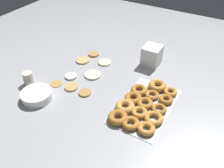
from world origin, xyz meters
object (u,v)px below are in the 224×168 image
pancake_5 (56,83)px  pancake_3 (83,60)px  pancake_6 (71,87)px  batter_bowl (37,95)px  pancake_7 (94,54)px  container_stack (152,56)px  donut_tray (143,105)px  paper_cup (28,78)px  pancake_2 (85,93)px  pancake_4 (105,62)px  pancake_1 (93,75)px  pancake_0 (71,76)px

pancake_5 → pancake_3: bearing=2.6°
pancake_6 → batter_bowl: (-0.19, 0.12, 0.02)m
pancake_7 → container_stack: 0.46m
donut_tray → paper_cup: paper_cup is taller
pancake_2 → donut_tray: (0.07, -0.37, 0.01)m
pancake_5 → pancake_7: (0.44, -0.01, 0.00)m
donut_tray → paper_cup: bearing=103.3°
donut_tray → pancake_4: bearing=56.8°
pancake_3 → pancake_5: (-0.33, -0.01, -0.00)m
pancake_1 → donut_tray: size_ratio=0.23×
pancake_7 → paper_cup: 0.56m
pancake_0 → paper_cup: bearing=135.9°
batter_bowl → pancake_3: bearing=1.1°
pancake_2 → container_stack: (0.53, -0.23, 0.07)m
paper_cup → pancake_2: bearing=-74.2°
pancake_5 → batter_bowl: size_ratio=0.42×
pancake_3 → container_stack: container_stack is taller
pancake_6 → pancake_7: 0.43m
pancake_3 → donut_tray: size_ratio=0.21×
pancake_5 → donut_tray: bearing=-81.4°
pancake_5 → container_stack: container_stack is taller
pancake_0 → paper_cup: (-0.20, 0.19, 0.04)m
pancake_5 → container_stack: (0.55, -0.45, 0.07)m
pancake_3 → pancake_5: bearing=-177.4°
paper_cup → pancake_5: bearing=-60.4°
pancake_4 → pancake_2: bearing=-168.3°
pancake_7 → container_stack: container_stack is taller
pancake_0 → pancake_6: bearing=-140.8°
pancake_2 → pancake_3: (0.31, 0.24, 0.00)m
pancake_1 → pancake_3: bearing=55.1°
pancake_2 → pancake_3: size_ratio=0.75×
pancake_0 → paper_cup: size_ratio=0.87×
pancake_5 → pancake_2: bearing=-85.2°
batter_bowl → pancake_4: bearing=-15.3°
pancake_3 → pancake_7: (0.12, -0.02, 0.00)m
pancake_0 → pancake_5: size_ratio=1.00×
pancake_3 → donut_tray: (-0.24, -0.61, 0.01)m
pancake_0 → pancake_3: pancake_0 is taller
pancake_2 → pancake_4: 0.37m
pancake_7 → batter_bowl: 0.61m
pancake_2 → pancake_6: size_ratio=0.91×
pancake_0 → pancake_7: size_ratio=0.98×
pancake_6 → pancake_2: bearing=-90.8°
pancake_0 → pancake_6: (-0.09, -0.07, -0.00)m
batter_bowl → paper_cup: 0.17m
pancake_2 → donut_tray: 0.38m
pancake_7 → container_stack: size_ratio=0.56×
pancake_2 → paper_cup: paper_cup is taller
pancake_6 → batter_bowl: bearing=148.6°
pancake_2 → pancake_1: bearing=19.2°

